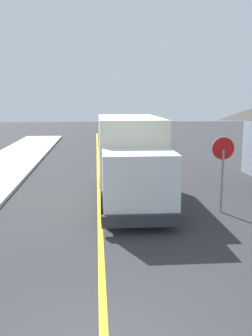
% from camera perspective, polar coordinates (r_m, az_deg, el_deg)
% --- Properties ---
extents(centre_line_yellow, '(0.16, 56.00, 0.01)m').
position_cam_1_polar(centre_line_yellow, '(15.46, -4.11, -4.20)').
color(centre_line_yellow, gold).
rests_on(centre_line_yellow, ground).
extents(box_truck, '(2.40, 7.18, 3.20)m').
position_cam_1_polar(box_truck, '(14.46, 0.73, 1.93)').
color(box_truck, '#F2EDCC').
rests_on(box_truck, ground).
extents(parked_car_near, '(1.85, 4.42, 1.67)m').
position_cam_1_polar(parked_car_near, '(22.13, 2.10, 2.37)').
color(parked_car_near, silver).
rests_on(parked_car_near, ground).
extents(parked_car_mid, '(1.82, 4.41, 1.67)m').
position_cam_1_polar(parked_car_mid, '(28.17, -1.01, 4.13)').
color(parked_car_mid, '#B7B7BC').
rests_on(parked_car_mid, ground).
extents(parked_car_far, '(1.91, 4.44, 1.67)m').
position_cam_1_polar(parked_car_far, '(35.51, -1.13, 5.45)').
color(parked_car_far, '#4C564C').
rests_on(parked_car_far, ground).
extents(stop_sign, '(0.80, 0.10, 2.65)m').
position_cam_1_polar(stop_sign, '(13.26, 14.50, 1.20)').
color(stop_sign, gray).
rests_on(stop_sign, ground).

